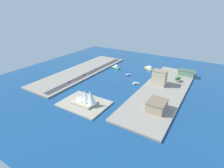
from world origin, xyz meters
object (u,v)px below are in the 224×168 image
object	(u,v)px
van_white	(88,75)
traffic_light_waterfront	(91,72)
ferry_yellow_fast	(149,68)
office_block_beige	(159,78)
ferry_green_doubledeck	(116,67)
suv_black	(84,75)
apartment_midrise_tan	(157,105)
taxi_yellow_cab	(111,63)
pickup_red	(69,82)
yacht_sleek_gray	(136,83)
hatchback_blue	(96,69)
opera_landmark	(86,98)
terminal_long_green	(186,73)
patrol_launch_navy	(128,75)

from	to	relation	value
van_white	traffic_light_waterfront	size ratio (longest dim) A/B	0.66
ferry_yellow_fast	office_block_beige	world-z (taller)	office_block_beige
traffic_light_waterfront	office_block_beige	bearing A→B (deg)	-170.29
ferry_green_doubledeck	suv_black	size ratio (longest dim) A/B	4.40
van_white	suv_black	xyz separation A→B (m)	(7.61, 2.29, 0.00)
ferry_green_doubledeck	traffic_light_waterfront	bearing A→B (deg)	72.68
apartment_midrise_tan	taxi_yellow_cab	size ratio (longest dim) A/B	6.17
ferry_yellow_fast	suv_black	bearing A→B (deg)	48.69
pickup_red	taxi_yellow_cab	world-z (taller)	same
ferry_yellow_fast	yacht_sleek_gray	bearing A→B (deg)	95.71
suv_black	traffic_light_waterfront	xyz separation A→B (m)	(-9.79, -11.96, 3.46)
ferry_yellow_fast	hatchback_blue	distance (m)	119.62
apartment_midrise_tan	opera_landmark	size ratio (longest dim) A/B	0.75
suv_black	traffic_light_waterfront	distance (m)	15.84
apartment_midrise_tan	opera_landmark	world-z (taller)	opera_landmark
taxi_yellow_cab	opera_landmark	world-z (taller)	opera_landmark
ferry_yellow_fast	suv_black	distance (m)	146.63
ferry_yellow_fast	terminal_long_green	xyz separation A→B (m)	(-78.98, 3.00, 5.57)
apartment_midrise_tan	hatchback_blue	size ratio (longest dim) A/B	5.55
ferry_green_doubledeck	traffic_light_waterfront	size ratio (longest dim) A/B	3.49
opera_landmark	yacht_sleek_gray	bearing A→B (deg)	-106.38
suv_black	office_block_beige	bearing A→B (deg)	-166.35
ferry_green_doubledeck	opera_landmark	world-z (taller)	opera_landmark
suv_black	patrol_launch_navy	bearing A→B (deg)	-146.14
patrol_launch_navy	opera_landmark	size ratio (longest dim) A/B	0.30
van_white	taxi_yellow_cab	world-z (taller)	taxi_yellow_cab
pickup_red	hatchback_blue	xyz separation A→B (m)	(0.17, -82.92, -0.04)
ferry_green_doubledeck	traffic_light_waterfront	distance (m)	67.75
office_block_beige	traffic_light_waterfront	size ratio (longest dim) A/B	4.05
patrol_launch_navy	pickup_red	size ratio (longest dim) A/B	2.37
patrol_launch_navy	terminal_long_green	size ratio (longest dim) A/B	0.37
ferry_yellow_fast	opera_landmark	size ratio (longest dim) A/B	0.64
yacht_sleek_gray	suv_black	bearing A→B (deg)	10.62
van_white	ferry_green_doubledeck	bearing A→B (deg)	-106.74
taxi_yellow_cab	hatchback_blue	xyz separation A→B (m)	(6.33, 51.38, -0.04)
pickup_red	patrol_launch_navy	bearing A→B (deg)	-129.08
pickup_red	van_white	distance (m)	45.35
ferry_yellow_fast	taxi_yellow_cab	xyz separation A→B (m)	(90.96, 18.21, 1.02)
ferry_green_doubledeck	traffic_light_waterfront	xyz separation A→B (m)	(20.12, 64.52, 4.60)
ferry_yellow_fast	van_white	distance (m)	139.95
yacht_sleek_gray	pickup_red	bearing A→B (deg)	30.37
hatchback_blue	ferry_green_doubledeck	bearing A→B (deg)	-130.25
suv_black	opera_landmark	distance (m)	113.11
pickup_red	yacht_sleek_gray	bearing A→B (deg)	-149.63
van_white	opera_landmark	size ratio (longest dim) A/B	0.11
traffic_light_waterfront	taxi_yellow_cab	bearing A→B (deg)	-87.16
ferry_green_doubledeck	pickup_red	distance (m)	122.64
taxi_yellow_cab	hatchback_blue	size ratio (longest dim) A/B	0.90
office_block_beige	hatchback_blue	bearing A→B (deg)	-2.29
terminal_long_green	apartment_midrise_tan	bearing A→B (deg)	86.65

